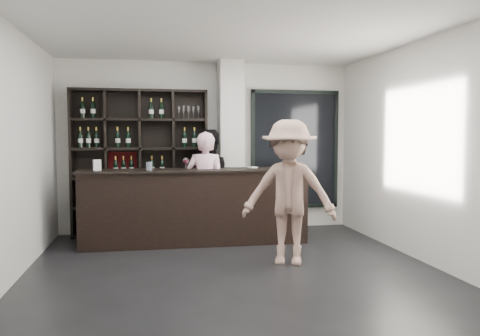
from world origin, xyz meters
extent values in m
cube|color=black|center=(0.00, 0.00, -0.01)|extent=(5.00, 5.50, 0.01)
cube|color=silver|center=(0.35, 2.47, 1.45)|extent=(0.40, 0.40, 2.90)
cube|color=black|center=(1.55, 2.69, 1.40)|extent=(1.60, 0.08, 2.10)
cube|color=black|center=(1.55, 2.69, 1.40)|extent=(1.48, 0.02, 1.98)
cube|color=black|center=(-0.32, 1.75, 0.55)|extent=(3.37, 0.63, 1.11)
cube|color=black|center=(-0.32, 1.75, 1.12)|extent=(3.45, 0.71, 0.03)
imported|color=#EFB7C7|center=(-0.15, 1.85, 0.85)|extent=(0.73, 0.60, 1.71)
imported|color=black|center=(-0.10, 2.13, 0.87)|extent=(1.04, 0.94, 1.75)
imported|color=tan|center=(0.75, 0.40, 0.93)|extent=(1.36, 1.08, 1.85)
cylinder|color=#A6B9CD|center=(-1.01, 1.61, 1.20)|extent=(0.10, 0.10, 0.12)
cube|color=white|center=(0.60, 1.87, 1.15)|extent=(0.15, 0.15, 0.02)
cube|color=white|center=(-1.75, 1.74, 1.22)|extent=(0.12, 0.09, 0.16)
camera|label=1|loc=(-0.98, -5.32, 1.65)|focal=35.00mm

